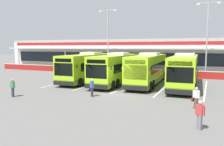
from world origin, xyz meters
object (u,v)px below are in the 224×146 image
(lamp_post_centre, at_px, (207,35))
(pedestrian_near_bin, at_px, (92,87))
(coach_bus_right_centre, at_px, (184,71))
(pedestrian_with_handbag, at_px, (196,97))
(pedestrian_approaching_bus, at_px, (13,87))
(pedestrian_child, at_px, (200,114))
(coach_bus_left_centre, at_px, (116,69))
(coach_bus_leftmost, at_px, (88,67))
(lamp_post_west, at_px, (108,37))
(coach_bus_centre, at_px, (148,70))

(lamp_post_centre, bearing_deg, pedestrian_near_bin, -115.84)
(coach_bus_right_centre, distance_m, pedestrian_with_handbag, 9.52)
(coach_bus_right_centre, height_order, pedestrian_approaching_bus, coach_bus_right_centre)
(pedestrian_with_handbag, relative_size, pedestrian_approaching_bus, 1.00)
(pedestrian_with_handbag, xyz_separation_m, pedestrian_child, (0.46, -4.42, 0.02))
(coach_bus_left_centre, xyz_separation_m, lamp_post_centre, (10.02, 10.77, 4.50))
(coach_bus_leftmost, relative_size, pedestrian_near_bin, 7.56)
(pedestrian_with_handbag, height_order, pedestrian_approaching_bus, same)
(coach_bus_leftmost, distance_m, lamp_post_west, 11.95)
(pedestrian_child, bearing_deg, pedestrian_with_handbag, 95.88)
(coach_bus_leftmost, height_order, coach_bus_left_centre, same)
(pedestrian_with_handbag, bearing_deg, coach_bus_leftmost, 146.13)
(coach_bus_leftmost, xyz_separation_m, pedestrian_near_bin, (5.10, -8.59, -0.91))
(coach_bus_leftmost, distance_m, pedestrian_child, 20.08)
(pedestrian_with_handbag, bearing_deg, coach_bus_right_centre, 101.10)
(pedestrian_near_bin, relative_size, lamp_post_centre, 0.15)
(coach_bus_right_centre, xyz_separation_m, pedestrian_child, (2.28, -13.71, -0.91))
(coach_bus_centre, relative_size, coach_bus_right_centre, 1.00)
(coach_bus_right_centre, bearing_deg, coach_bus_leftmost, 179.33)
(coach_bus_leftmost, distance_m, coach_bus_right_centre, 12.24)
(pedestrian_near_bin, bearing_deg, pedestrian_child, -29.19)
(pedestrian_near_bin, bearing_deg, pedestrian_approaching_bus, -156.09)
(coach_bus_leftmost, height_order, pedestrian_child, coach_bus_leftmost)
(coach_bus_left_centre, height_order, coach_bus_right_centre, same)
(coach_bus_leftmost, bearing_deg, lamp_post_west, 100.47)
(coach_bus_centre, height_order, lamp_post_centre, lamp_post_centre)
(coach_bus_left_centre, distance_m, pedestrian_near_bin, 8.21)
(pedestrian_child, bearing_deg, coach_bus_leftmost, 136.33)
(pedestrian_approaching_bus, bearing_deg, pedestrian_with_handbag, 7.58)
(pedestrian_approaching_bus, bearing_deg, lamp_post_centre, 54.22)
(pedestrian_near_bin, height_order, lamp_post_west, lamp_post_west)
(pedestrian_with_handbag, distance_m, pedestrian_near_bin, 9.00)
(coach_bus_left_centre, xyz_separation_m, coach_bus_right_centre, (8.01, 0.34, 0.00))
(coach_bus_leftmost, bearing_deg, coach_bus_centre, 2.05)
(coach_bus_leftmost, relative_size, lamp_post_west, 1.11)
(pedestrian_with_handbag, height_order, pedestrian_child, same)
(coach_bus_leftmost, distance_m, coach_bus_centre, 8.01)
(coach_bus_centre, bearing_deg, lamp_post_west, 133.37)
(coach_bus_leftmost, xyz_separation_m, lamp_post_centre, (14.24, 10.29, 4.50))
(coach_bus_leftmost, relative_size, coach_bus_right_centre, 1.00)
(coach_bus_left_centre, xyz_separation_m, pedestrian_with_handbag, (9.84, -8.95, -0.93))
(coach_bus_leftmost, distance_m, pedestrian_near_bin, 10.04)
(coach_bus_right_centre, bearing_deg, pedestrian_approaching_bus, -140.32)
(coach_bus_right_centre, bearing_deg, lamp_post_west, 142.25)
(coach_bus_left_centre, height_order, coach_bus_centre, same)
(pedestrian_child, bearing_deg, pedestrian_near_bin, 150.81)
(pedestrian_with_handbag, xyz_separation_m, pedestrian_near_bin, (-8.96, 0.84, 0.02))
(coach_bus_centre, distance_m, pedestrian_near_bin, 9.39)
(coach_bus_leftmost, height_order, pedestrian_near_bin, coach_bus_leftmost)
(pedestrian_child, height_order, pedestrian_near_bin, same)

